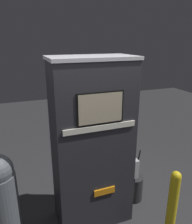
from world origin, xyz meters
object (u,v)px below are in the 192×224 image
at_px(trash_bin, 1,200).
at_px(safety_bollard, 173,200).
at_px(gas_pump, 93,145).
at_px(squeegee_bucket, 134,187).

bearing_deg(trash_bin, safety_bollard, -16.39).
height_order(gas_pump, trash_bin, gas_pump).
distance_m(safety_bollard, squeegee_bucket, 0.76).
xyz_separation_m(gas_pump, trash_bin, (-1.15, 0.01, -0.51)).
bearing_deg(trash_bin, squeegee_bucket, 3.15).
distance_m(gas_pump, squeegee_bucket, 1.17).
relative_size(gas_pump, safety_bollard, 2.52).
bearing_deg(trash_bin, gas_pump, -0.28).
bearing_deg(safety_bollard, trash_bin, 163.61).
relative_size(gas_pump, trash_bin, 1.87).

